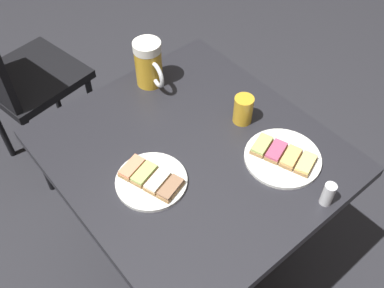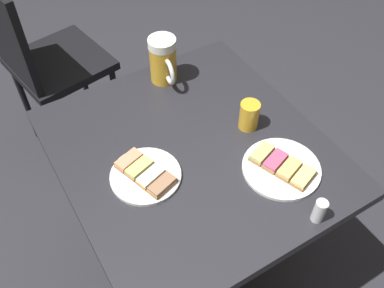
% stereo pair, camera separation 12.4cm
% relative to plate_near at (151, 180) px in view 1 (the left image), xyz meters
% --- Properties ---
extents(ground_plane, '(6.00, 6.00, 0.00)m').
position_rel_plate_near_xyz_m(ground_plane, '(0.16, 0.02, -0.73)').
color(ground_plane, '#28282D').
extents(cafe_table, '(0.74, 0.80, 0.72)m').
position_rel_plate_near_xyz_m(cafe_table, '(0.16, 0.02, -0.16)').
color(cafe_table, black).
rests_on(cafe_table, ground_plane).
extents(plate_near, '(0.20, 0.20, 0.03)m').
position_rel_plate_near_xyz_m(plate_near, '(0.00, 0.00, 0.00)').
color(plate_near, white).
rests_on(plate_near, cafe_table).
extents(plate_far, '(0.22, 0.22, 0.03)m').
position_rel_plate_near_xyz_m(plate_far, '(0.34, -0.17, -0.00)').
color(plate_far, white).
rests_on(plate_far, cafe_table).
extents(beer_mug, '(0.09, 0.14, 0.16)m').
position_rel_plate_near_xyz_m(beer_mug, '(0.24, 0.33, 0.07)').
color(beer_mug, gold).
rests_on(beer_mug, cafe_table).
extents(beer_glass_small, '(0.06, 0.06, 0.09)m').
position_rel_plate_near_xyz_m(beer_glass_small, '(0.35, 0.01, 0.03)').
color(beer_glass_small, gold).
rests_on(beer_glass_small, cafe_table).
extents(salt_shaker, '(0.03, 0.03, 0.07)m').
position_rel_plate_near_xyz_m(salt_shaker, '(0.31, -0.34, 0.03)').
color(salt_shaker, silver).
rests_on(salt_shaker, cafe_table).
extents(cafe_chair, '(0.44, 0.44, 0.92)m').
position_rel_plate_near_xyz_m(cafe_chair, '(-0.04, 0.91, -0.19)').
color(cafe_chair, black).
rests_on(cafe_chair, ground_plane).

